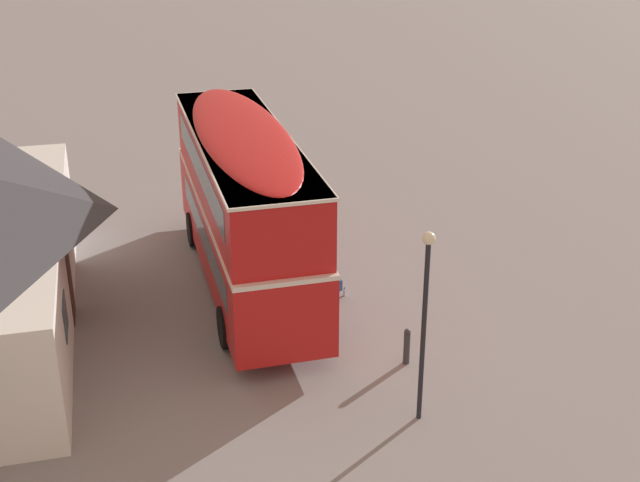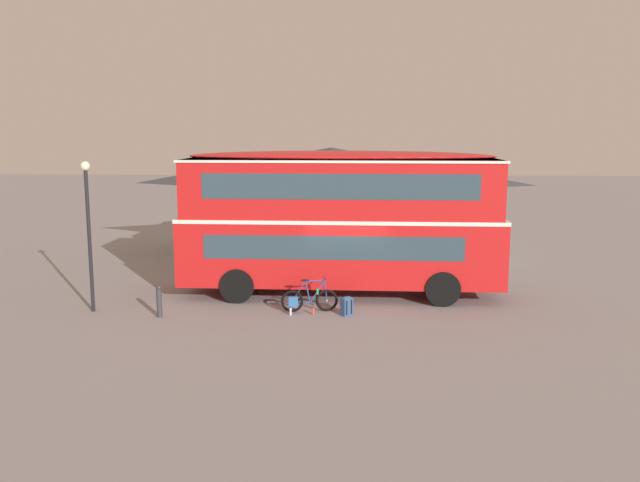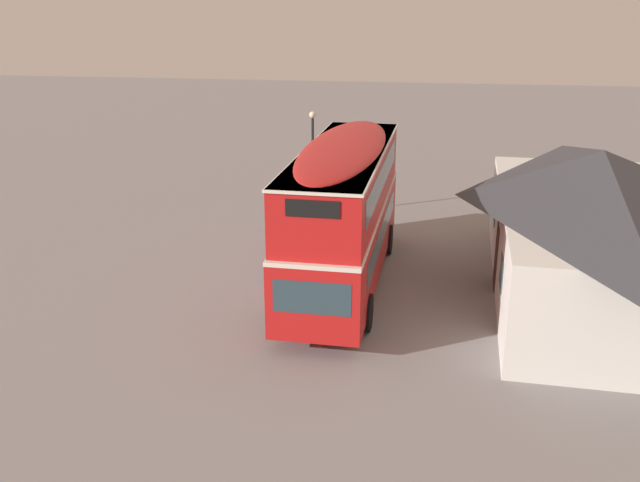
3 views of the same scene
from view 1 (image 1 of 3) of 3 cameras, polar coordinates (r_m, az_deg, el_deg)
name	(u,v)px [view 1 (image 1 of 3)]	position (r m, az deg, el deg)	size (l,w,h in m)	color
ground_plane	(264,280)	(25.59, -3.73, -2.59)	(120.00, 120.00, 0.00)	gray
double_decker_bus	(245,201)	(24.27, -4.99, 2.68)	(10.55, 2.86, 4.79)	black
touring_bicycle	(327,278)	(24.81, 0.48, -2.48)	(1.73, 0.61, 1.03)	black
backpack_on_ground	(326,262)	(25.94, 0.40, -1.42)	(0.40, 0.38, 0.58)	#2D4C7A
water_bottle_clear_plastic	(345,292)	(24.61, 1.64, -3.39)	(0.06, 0.06, 0.25)	silver
water_bottle_red_squeeze	(335,282)	(25.16, 0.99, -2.76)	(0.06, 0.06, 0.23)	#D84C33
street_lamp	(425,307)	(18.31, 6.96, -4.36)	(0.28, 0.28, 4.54)	black
kerb_bollard	(407,346)	(21.40, 5.77, -6.91)	(0.16, 0.16, 0.97)	#333338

